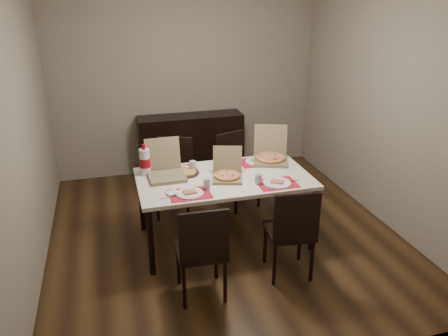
{
  "coord_description": "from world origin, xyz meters",
  "views": [
    {
      "loc": [
        -1.14,
        -4.18,
        2.57
      ],
      "look_at": [
        -0.03,
        -0.14,
        0.85
      ],
      "focal_mm": 35.0,
      "sensor_mm": 36.0,
      "label": 1
    }
  ],
  "objects_px": {
    "dining_table": "(224,183)",
    "chair_far_left": "(175,173)",
    "chair_far_right": "(236,166)",
    "soda_bottle": "(145,162)",
    "dip_bowl": "(222,169)",
    "pizza_box_center": "(227,174)",
    "chair_near_right": "(292,229)",
    "sideboard": "(191,145)",
    "chair_near_left": "(202,249)"
  },
  "relations": [
    {
      "from": "chair_far_right",
      "to": "soda_bottle",
      "type": "height_order",
      "value": "soda_bottle"
    },
    {
      "from": "chair_near_left",
      "to": "soda_bottle",
      "type": "distance_m",
      "value": 1.3
    },
    {
      "from": "dining_table",
      "to": "dip_bowl",
      "type": "distance_m",
      "value": 0.2
    },
    {
      "from": "chair_near_left",
      "to": "chair_far_left",
      "type": "relative_size",
      "value": 1.0
    },
    {
      "from": "dip_bowl",
      "to": "soda_bottle",
      "type": "distance_m",
      "value": 0.83
    },
    {
      "from": "pizza_box_center",
      "to": "soda_bottle",
      "type": "relative_size",
      "value": 1.21
    },
    {
      "from": "chair_far_left",
      "to": "dip_bowl",
      "type": "bearing_deg",
      "value": -55.45
    },
    {
      "from": "chair_near_left",
      "to": "chair_far_right",
      "type": "bearing_deg",
      "value": 64.4
    },
    {
      "from": "chair_far_left",
      "to": "chair_far_right",
      "type": "height_order",
      "value": "same"
    },
    {
      "from": "chair_far_left",
      "to": "soda_bottle",
      "type": "relative_size",
      "value": 2.75
    },
    {
      "from": "sideboard",
      "to": "dip_bowl",
      "type": "distance_m",
      "value": 1.77
    },
    {
      "from": "chair_near_left",
      "to": "soda_bottle",
      "type": "height_order",
      "value": "soda_bottle"
    },
    {
      "from": "dining_table",
      "to": "soda_bottle",
      "type": "height_order",
      "value": "soda_bottle"
    },
    {
      "from": "dining_table",
      "to": "chair_near_left",
      "type": "distance_m",
      "value": 1.03
    },
    {
      "from": "chair_near_right",
      "to": "chair_far_left",
      "type": "relative_size",
      "value": 1.0
    },
    {
      "from": "soda_bottle",
      "to": "chair_far_left",
      "type": "bearing_deg",
      "value": 53.35
    },
    {
      "from": "chair_near_left",
      "to": "dip_bowl",
      "type": "relative_size",
      "value": 6.84
    },
    {
      "from": "chair_far_left",
      "to": "dip_bowl",
      "type": "xyz_separation_m",
      "value": [
        0.43,
        -0.62,
        0.26
      ]
    },
    {
      "from": "chair_near_left",
      "to": "pizza_box_center",
      "type": "relative_size",
      "value": 2.27
    },
    {
      "from": "dining_table",
      "to": "chair_far_left",
      "type": "bearing_deg",
      "value": 116.61
    },
    {
      "from": "chair_near_left",
      "to": "chair_far_left",
      "type": "height_order",
      "value": "same"
    },
    {
      "from": "sideboard",
      "to": "soda_bottle",
      "type": "xyz_separation_m",
      "value": [
        -0.81,
        -1.64,
        0.44
      ]
    },
    {
      "from": "sideboard",
      "to": "chair_far_left",
      "type": "bearing_deg",
      "value": -110.92
    },
    {
      "from": "chair_near_left",
      "to": "chair_near_right",
      "type": "bearing_deg",
      "value": 6.12
    },
    {
      "from": "chair_near_left",
      "to": "chair_far_right",
      "type": "relative_size",
      "value": 1.0
    },
    {
      "from": "dining_table",
      "to": "chair_far_right",
      "type": "relative_size",
      "value": 1.94
    },
    {
      "from": "soda_bottle",
      "to": "sideboard",
      "type": "bearing_deg",
      "value": 63.6
    },
    {
      "from": "pizza_box_center",
      "to": "dip_bowl",
      "type": "relative_size",
      "value": 3.02
    },
    {
      "from": "sideboard",
      "to": "chair_near_left",
      "type": "distance_m",
      "value": 2.87
    },
    {
      "from": "chair_near_left",
      "to": "pizza_box_center",
      "type": "height_order",
      "value": "pizza_box_center"
    },
    {
      "from": "sideboard",
      "to": "chair_near_right",
      "type": "bearing_deg",
      "value": -81.74
    },
    {
      "from": "chair_near_right",
      "to": "dip_bowl",
      "type": "relative_size",
      "value": 6.84
    },
    {
      "from": "sideboard",
      "to": "soda_bottle",
      "type": "height_order",
      "value": "soda_bottle"
    },
    {
      "from": "chair_near_right",
      "to": "soda_bottle",
      "type": "distance_m",
      "value": 1.68
    },
    {
      "from": "chair_far_left",
      "to": "pizza_box_center",
      "type": "distance_m",
      "value": 0.99
    },
    {
      "from": "pizza_box_center",
      "to": "dip_bowl",
      "type": "height_order",
      "value": "pizza_box_center"
    },
    {
      "from": "sideboard",
      "to": "chair_near_left",
      "type": "bearing_deg",
      "value": -99.55
    },
    {
      "from": "sideboard",
      "to": "dining_table",
      "type": "xyz_separation_m",
      "value": [
        -0.03,
        -1.92,
        0.23
      ]
    },
    {
      "from": "chair_near_left",
      "to": "chair_far_right",
      "type": "height_order",
      "value": "same"
    },
    {
      "from": "chair_near_left",
      "to": "dip_bowl",
      "type": "height_order",
      "value": "chair_near_left"
    },
    {
      "from": "chair_far_left",
      "to": "soda_bottle",
      "type": "distance_m",
      "value": 0.75
    },
    {
      "from": "dining_table",
      "to": "pizza_box_center",
      "type": "xyz_separation_m",
      "value": [
        0.02,
        -0.04,
        0.12
      ]
    },
    {
      "from": "chair_near_right",
      "to": "soda_bottle",
      "type": "bearing_deg",
      "value": 137.8
    },
    {
      "from": "sideboard",
      "to": "dip_bowl",
      "type": "xyz_separation_m",
      "value": [
        -0.0,
        -1.74,
        0.32
      ]
    },
    {
      "from": "dip_bowl",
      "to": "dining_table",
      "type": "bearing_deg",
      "value": -98.4
    },
    {
      "from": "dip_bowl",
      "to": "pizza_box_center",
      "type": "bearing_deg",
      "value": -90.84
    },
    {
      "from": "pizza_box_center",
      "to": "chair_near_right",
      "type": "bearing_deg",
      "value": -62.48
    },
    {
      "from": "sideboard",
      "to": "chair_near_right",
      "type": "distance_m",
      "value": 2.77
    },
    {
      "from": "sideboard",
      "to": "dip_bowl",
      "type": "height_order",
      "value": "sideboard"
    },
    {
      "from": "chair_near_left",
      "to": "chair_near_right",
      "type": "relative_size",
      "value": 1.0
    }
  ]
}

